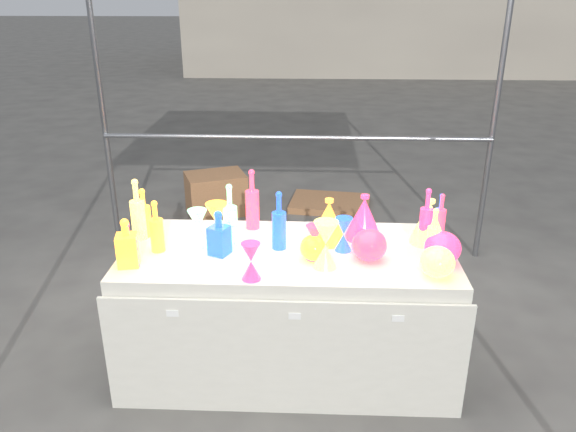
{
  "coord_description": "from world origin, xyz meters",
  "views": [
    {
      "loc": [
        0.11,
        -2.76,
        2.09
      ],
      "look_at": [
        0.0,
        0.0,
        0.95
      ],
      "focal_mm": 35.0,
      "sensor_mm": 36.0,
      "label": 1
    }
  ],
  "objects_px": {
    "decanter_0": "(127,242)",
    "hourglass_0": "(314,242)",
    "lampshade_0": "(329,220)",
    "cardboard_box_closed": "(216,194)",
    "bottle_0": "(144,212)",
    "display_table": "(288,310)",
    "globe_0": "(314,249)"
  },
  "relations": [
    {
      "from": "decanter_0",
      "to": "hourglass_0",
      "type": "relative_size",
      "value": 1.38
    },
    {
      "from": "lampshade_0",
      "to": "cardboard_box_closed",
      "type": "bearing_deg",
      "value": 89.95
    },
    {
      "from": "cardboard_box_closed",
      "to": "hourglass_0",
      "type": "distance_m",
      "value": 2.71
    },
    {
      "from": "bottle_0",
      "to": "lampshade_0",
      "type": "relative_size",
      "value": 1.13
    },
    {
      "from": "display_table",
      "to": "bottle_0",
      "type": "height_order",
      "value": "bottle_0"
    },
    {
      "from": "display_table",
      "to": "globe_0",
      "type": "height_order",
      "value": "globe_0"
    },
    {
      "from": "display_table",
      "to": "decanter_0",
      "type": "relative_size",
      "value": 7.08
    },
    {
      "from": "globe_0",
      "to": "lampshade_0",
      "type": "height_order",
      "value": "lampshade_0"
    },
    {
      "from": "display_table",
      "to": "hourglass_0",
      "type": "height_order",
      "value": "hourglass_0"
    },
    {
      "from": "display_table",
      "to": "hourglass_0",
      "type": "relative_size",
      "value": 9.79
    },
    {
      "from": "decanter_0",
      "to": "bottle_0",
      "type": "bearing_deg",
      "value": 80.83
    },
    {
      "from": "lampshade_0",
      "to": "decanter_0",
      "type": "bearing_deg",
      "value": 173.51
    },
    {
      "from": "hourglass_0",
      "to": "decanter_0",
      "type": "bearing_deg",
      "value": -172.83
    },
    {
      "from": "display_table",
      "to": "globe_0",
      "type": "distance_m",
      "value": 0.47
    },
    {
      "from": "bottle_0",
      "to": "hourglass_0",
      "type": "xyz_separation_m",
      "value": [
        0.97,
        -0.25,
        -0.05
      ]
    },
    {
      "from": "display_table",
      "to": "bottle_0",
      "type": "bearing_deg",
      "value": 168.79
    },
    {
      "from": "display_table",
      "to": "decanter_0",
      "type": "xyz_separation_m",
      "value": [
        -0.81,
        -0.21,
        0.51
      ]
    },
    {
      "from": "cardboard_box_closed",
      "to": "bottle_0",
      "type": "relative_size",
      "value": 1.91
    },
    {
      "from": "display_table",
      "to": "globe_0",
      "type": "relative_size",
      "value": 12.23
    },
    {
      "from": "bottle_0",
      "to": "lampshade_0",
      "type": "height_order",
      "value": "bottle_0"
    },
    {
      "from": "bottle_0",
      "to": "decanter_0",
      "type": "distance_m",
      "value": 0.37
    },
    {
      "from": "hourglass_0",
      "to": "bottle_0",
      "type": "bearing_deg",
      "value": 165.55
    },
    {
      "from": "globe_0",
      "to": "lampshade_0",
      "type": "distance_m",
      "value": 0.25
    },
    {
      "from": "hourglass_0",
      "to": "globe_0",
      "type": "height_order",
      "value": "hourglass_0"
    },
    {
      "from": "display_table",
      "to": "cardboard_box_closed",
      "type": "relative_size",
      "value": 3.34
    },
    {
      "from": "cardboard_box_closed",
      "to": "hourglass_0",
      "type": "bearing_deg",
      "value": -90.63
    },
    {
      "from": "cardboard_box_closed",
      "to": "globe_0",
      "type": "xyz_separation_m",
      "value": [
        0.95,
        -2.47,
        0.61
      ]
    },
    {
      "from": "bottle_0",
      "to": "hourglass_0",
      "type": "relative_size",
      "value": 1.53
    },
    {
      "from": "decanter_0",
      "to": "lampshade_0",
      "type": "distance_m",
      "value": 1.09
    },
    {
      "from": "decanter_0",
      "to": "lampshade_0",
      "type": "bearing_deg",
      "value": 6.91
    },
    {
      "from": "display_table",
      "to": "bottle_0",
      "type": "relative_size",
      "value": 6.38
    },
    {
      "from": "cardboard_box_closed",
      "to": "lampshade_0",
      "type": "relative_size",
      "value": 2.16
    }
  ]
}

